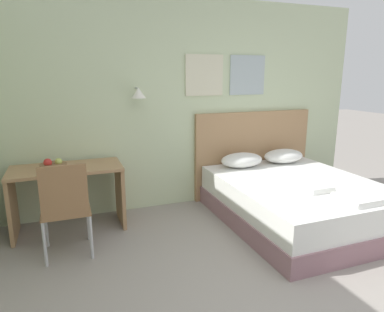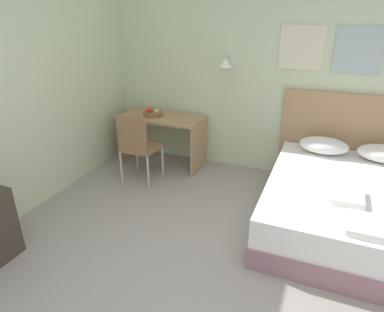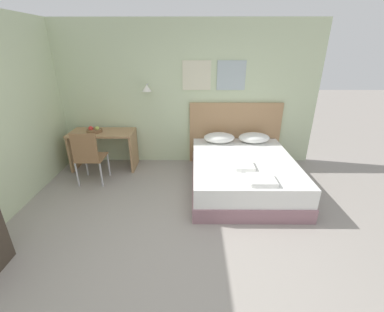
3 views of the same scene
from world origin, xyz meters
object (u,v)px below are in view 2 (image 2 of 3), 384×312
Objects in this scene: pillow_left at (324,145)px; pillow_right at (384,154)px; folded_towel_mid_bed at (369,226)px; folded_towel_near_foot at (347,196)px; desk at (162,131)px; headboard at (353,142)px; bed at (348,207)px; desk_chair at (137,144)px; fruit_bowl at (153,113)px.

pillow_right is (0.66, 0.00, 0.00)m from pillow_left.
pillow_left is at bearing 105.91° from folded_towel_mid_bed.
folded_towel_near_foot is 0.30× the size of desk.
headboard is 5.01× the size of folded_towel_mid_bed.
pillow_left is 1.12m from folded_towel_near_foot.
bed is at bearing 98.10° from folded_towel_mid_bed.
desk_chair reaches higher than folded_towel_mid_bed.
folded_towel_near_foot is 0.98× the size of folded_towel_mid_bed.
desk_chair reaches higher than folded_towel_near_foot.
pillow_right reaches higher than folded_towel_mid_bed.
folded_towel_mid_bed is 0.38× the size of desk_chair.
fruit_bowl is (-2.65, 0.71, 0.51)m from bed.
desk_chair is at bearing -166.38° from pillow_right.
headboard is 1.51× the size of desk.
desk_chair is at bearing 162.64° from folded_towel_mid_bed.
headboard is 6.43× the size of fruit_bowl.
desk_chair is (-2.66, 0.83, 0.01)m from folded_towel_mid_bed.
fruit_bowl is at bearing -178.32° from pillow_left.
folded_towel_mid_bed is at bearing -27.96° from fruit_bowl.
folded_towel_near_foot is at bearing 109.78° from folded_towel_mid_bed.
desk is (-2.52, 0.74, 0.26)m from bed.
bed is at bearing -67.05° from pillow_left.
bed is at bearing -112.95° from pillow_right.
desk is 4.24× the size of fruit_bowl.
pillow_right is 2.09× the size of fruit_bowl.
pillow_left is (-0.33, -0.27, -0.00)m from headboard.
desk_chair is (-2.56, -0.97, -0.06)m from headboard.
pillow_left is 0.62× the size of desk_chair.
pillow_right is 0.49× the size of desk.
fruit_bowl reaches higher than bed.
headboard is 2.68m from fruit_bowl.
folded_towel_near_foot is at bearing -92.32° from headboard.
desk is (-2.19, -0.04, -0.09)m from pillow_left.
pillow_right is 0.62× the size of desk_chair.
pillow_right is 1.15m from folded_towel_near_foot.
fruit_bowl is at bearing -178.69° from pillow_right.
pillow_left is at bearing 1.68° from fruit_bowl.
pillow_right is at bearing 0.00° from pillow_left.
pillow_right is 2.99m from fruit_bowl.
headboard reaches higher than desk_chair.
desk reaches higher than pillow_right.
pillow_left is at bearing 17.43° from desk_chair.
folded_towel_mid_bed is at bearing -29.52° from desk.
pillow_left is at bearing 180.00° from pillow_right.
bed is at bearing -15.00° from fruit_bowl.
desk_chair is at bearing -162.57° from pillow_left.
desk_chair reaches higher than pillow_right.
desk_chair is at bearing -81.56° from fruit_bowl.
desk_chair is at bearing -159.32° from headboard.
pillow_left is 2.20m from desk.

